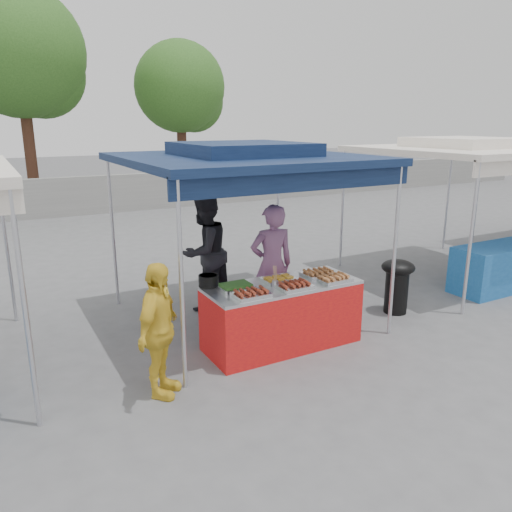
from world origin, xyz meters
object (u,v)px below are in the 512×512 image
vendor_table (282,315)px  helper_man (205,252)px  wok_burner (397,281)px  customer_person (159,331)px  cooking_pot (209,281)px  vendor_woman (272,265)px

vendor_table → helper_man: helper_man is taller
vendor_table → wok_burner: (2.15, 0.15, 0.07)m
vendor_table → customer_person: customer_person is taller
cooking_pot → wok_burner: 3.05m
cooking_pot → customer_person: (-0.91, -0.78, -0.19)m
wok_burner → helper_man: 2.97m
vendor_table → customer_person: bearing=-166.7°
vendor_table → cooking_pot: bearing=157.2°
vendor_table → cooking_pot: (-0.86, 0.36, 0.50)m
customer_person → cooking_pot: bearing=-8.8°
cooking_pot → wok_burner: (3.02, -0.21, -0.43)m
wok_burner → cooking_pot: bearing=-168.1°
helper_man → wok_burner: bearing=121.5°
cooking_pot → vendor_woman: (1.13, 0.35, -0.05)m
vendor_woman → vendor_table: bearing=79.0°
vendor_table → vendor_woman: 0.89m
helper_man → customer_person: size_ratio=1.23×
helper_man → customer_person: (-1.45, -2.17, -0.17)m
cooking_pot → vendor_table: bearing=-22.8°
vendor_table → vendor_woman: size_ratio=1.14×
wok_burner → helper_man: size_ratio=0.47×
vendor_table → helper_man: (-0.32, 1.75, 0.48)m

